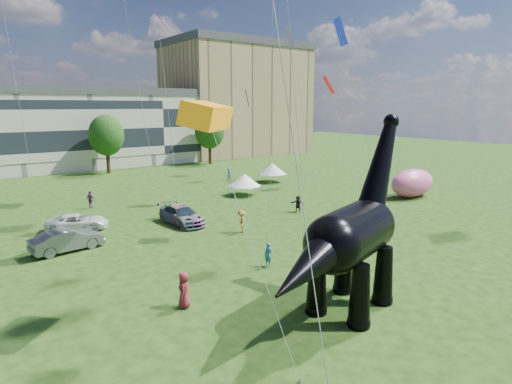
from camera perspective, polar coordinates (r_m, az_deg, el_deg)
ground at (r=20.53m, az=7.68°, el=-18.45°), size 220.00×220.00×0.00m
apartment_block at (r=93.74m, az=-2.56°, el=11.94°), size 28.00×18.00×22.00m
tree_mid_right at (r=68.86m, az=-19.35°, el=7.57°), size 5.20×5.20×9.44m
tree_far_right at (r=76.20m, az=-6.23°, el=8.45°), size 5.20×5.20×9.44m
dinosaur_sculpture at (r=21.41m, az=12.22°, el=-6.14°), size 12.31×5.38×10.13m
car_grey at (r=33.41m, az=-23.86°, el=-5.87°), size 5.11×2.32×1.63m
car_white at (r=38.63m, az=-22.72°, el=-3.72°), size 5.36×3.79×1.36m
car_dark at (r=37.97m, az=-9.87°, el=-3.07°), size 2.56×5.54×1.57m
gazebo_near at (r=49.27m, az=-1.53°, el=1.59°), size 4.74×4.74×2.50m
gazebo_far at (r=57.93m, az=2.17°, el=3.12°), size 3.88×3.88×2.57m
inflatable_pink at (r=51.48m, az=20.12°, el=1.13°), size 6.43×3.28×3.19m
visitors at (r=30.28m, az=-15.92°, el=-6.94°), size 47.10×46.89×1.89m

